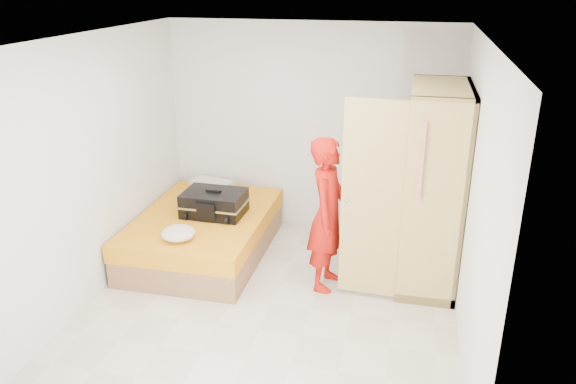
% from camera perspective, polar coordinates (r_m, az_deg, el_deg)
% --- Properties ---
extents(room, '(4.00, 4.02, 2.60)m').
position_cam_1_polar(room, '(5.18, -1.84, 0.94)').
color(room, beige).
rests_on(room, ground).
extents(bed, '(1.42, 2.02, 0.50)m').
position_cam_1_polar(bed, '(6.69, -8.53, -4.20)').
color(bed, '#9B6446').
rests_on(bed, ground).
extents(wardrobe, '(1.17, 1.20, 2.10)m').
position_cam_1_polar(wardrobe, '(5.94, 14.02, -0.10)').
color(wardrobe, '#D2B866').
rests_on(wardrobe, ground).
extents(person, '(0.46, 0.64, 1.63)m').
position_cam_1_polar(person, '(5.74, 4.09, -2.28)').
color(person, red).
rests_on(person, ground).
extents(suitcase, '(0.72, 0.54, 0.31)m').
position_cam_1_polar(suitcase, '(6.52, -7.52, -1.14)').
color(suitcase, black).
rests_on(suitcase, bed).
extents(round_cushion, '(0.36, 0.36, 0.14)m').
position_cam_1_polar(round_cushion, '(6.00, -11.09, -4.13)').
color(round_cushion, white).
rests_on(round_cushion, bed).
extents(pillow, '(0.58, 0.39, 0.10)m').
position_cam_1_polar(pillow, '(7.37, -7.75, 0.80)').
color(pillow, white).
rests_on(pillow, bed).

